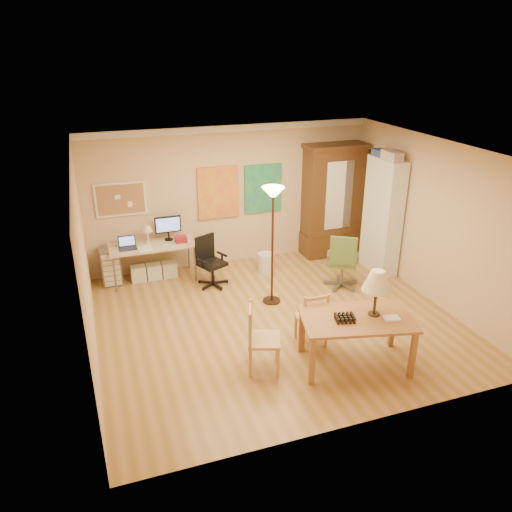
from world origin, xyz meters
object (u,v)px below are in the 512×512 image
object	(u,v)px
office_chair_green	(342,273)
bookshelf	(382,217)
dining_table	(364,307)
armoire	(332,207)
computer_desk	(154,258)
office_chair_black	(211,272)

from	to	relation	value
office_chair_green	bookshelf	bearing A→B (deg)	23.60
dining_table	armoire	xyz separation A→B (m)	(1.39, 3.67, 0.12)
computer_desk	bookshelf	world-z (taller)	bookshelf
dining_table	office_chair_green	distance (m)	2.39
armoire	bookshelf	world-z (taller)	armoire
computer_desk	office_chair_green	bearing A→B (deg)	-24.90
computer_desk	dining_table	bearing A→B (deg)	-57.89
dining_table	armoire	bearing A→B (deg)	69.24
armoire	office_chair_black	bearing A→B (deg)	-166.04
office_chair_black	office_chair_green	distance (m)	2.35
dining_table	computer_desk	bearing A→B (deg)	122.11
computer_desk	office_chair_black	distance (m)	1.11
office_chair_black	office_chair_green	xyz separation A→B (m)	(2.19, -0.85, 0.03)
dining_table	armoire	size ratio (longest dim) A/B	0.72
office_chair_black	office_chair_green	world-z (taller)	office_chair_green
office_chair_black	bookshelf	xyz separation A→B (m)	(3.21, -0.40, 0.84)
armoire	bookshelf	xyz separation A→B (m)	(0.49, -1.08, 0.10)
office_chair_green	bookshelf	world-z (taller)	bookshelf
dining_table	office_chair_green	world-z (taller)	dining_table
dining_table	computer_desk	xyz separation A→B (m)	(-2.25, 3.59, -0.45)
dining_table	armoire	distance (m)	3.93
armoire	office_chair_green	bearing A→B (deg)	-109.30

